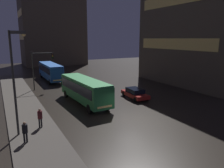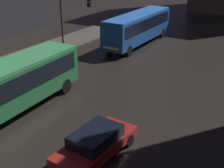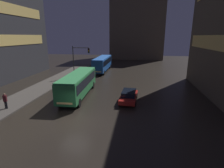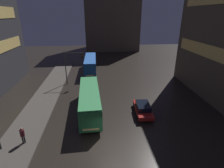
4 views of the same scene
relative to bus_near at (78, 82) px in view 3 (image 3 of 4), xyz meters
name	(u,v)px [view 3 (image 3 of 4)]	position (x,y,z in m)	size (l,w,h in m)	color
ground_plane	(74,122)	(2.04, -7.29, -1.89)	(120.00, 120.00, 0.00)	black
sidewalk_left	(42,87)	(-6.96, 2.71, -1.81)	(4.00, 48.00, 0.15)	#47423D
building_far_backdrop	(137,26)	(6.80, 44.37, 9.52)	(18.07, 12.00, 22.81)	#4C4238
bus_near	(78,82)	(0.00, 0.00, 0.00)	(2.93, 10.51, 3.06)	#236B38
bus_far	(102,63)	(-0.30, 17.29, 0.09)	(2.42, 10.88, 3.21)	#194793
car_taxi	(129,96)	(6.76, -1.08, -1.17)	(2.15, 4.68, 1.37)	maroon
pedestrian_mid	(5,99)	(-6.34, -5.64, -0.69)	(0.58, 0.58, 1.73)	black
traffic_light_main	(79,57)	(-3.30, 10.19, 2.19)	(3.31, 0.35, 6.01)	#2D2D2D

